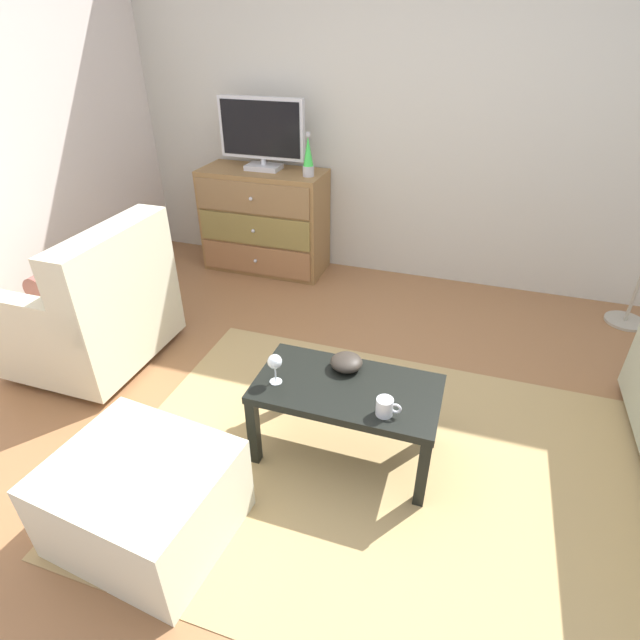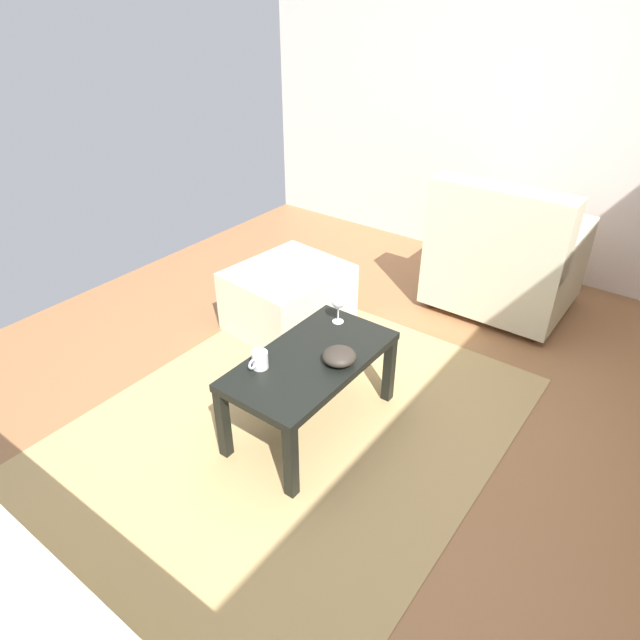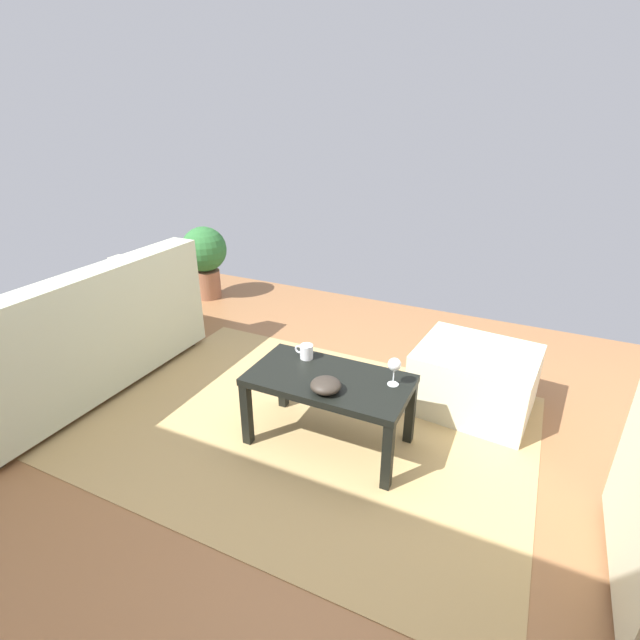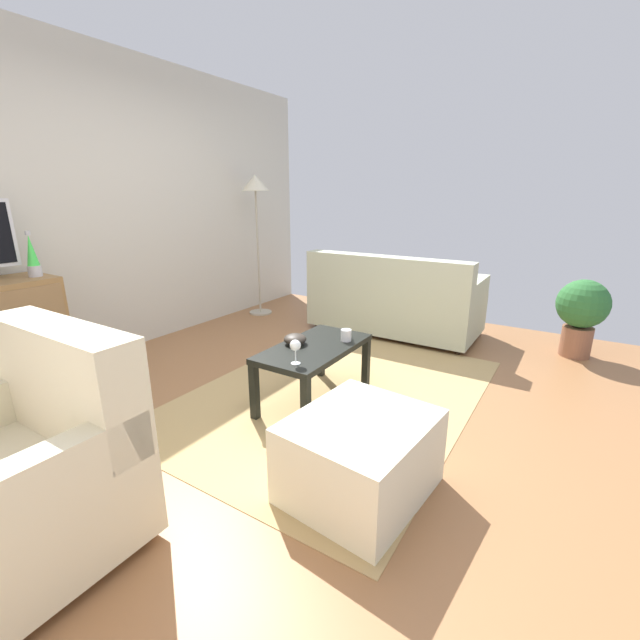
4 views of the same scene
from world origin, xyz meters
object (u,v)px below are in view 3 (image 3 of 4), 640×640
ottoman (474,379)px  mug (306,352)px  wine_glass (394,365)px  bowl_decorative (326,385)px  potted_plant (205,256)px  coffee_table (329,387)px  couch_large (76,339)px

ottoman → mug: bearing=32.8°
mug → ottoman: bearing=-147.2°
wine_glass → bowl_decorative: 0.37m
bowl_decorative → potted_plant: bearing=-38.8°
coffee_table → potted_plant: potted_plant is taller
bowl_decorative → ottoman: 1.09m
coffee_table → bowl_decorative: (-0.04, 0.13, 0.10)m
coffee_table → potted_plant: (2.06, -1.56, 0.06)m
bowl_decorative → couch_large: 1.85m
ottoman → potted_plant: size_ratio=0.97×
coffee_table → couch_large: bearing=5.0°
coffee_table → couch_large: (1.81, 0.16, -0.03)m
coffee_table → couch_large: couch_large is taller
couch_large → ottoman: (-2.49, -0.87, -0.14)m
bowl_decorative → potted_plant: (2.10, -1.69, -0.03)m
mug → couch_large: 1.63m
couch_large → mug: bearing=-169.4°
couch_large → potted_plant: bearing=-81.5°
mug → bowl_decorative: size_ratio=0.71×
coffee_table → ottoman: (-0.68, -0.72, -0.17)m
wine_glass → couch_large: 2.16m
couch_large → potted_plant: couch_large is taller
coffee_table → mug: mug is taller
couch_large → ottoman: couch_large is taller
wine_glass → potted_plant: size_ratio=0.22×
coffee_table → ottoman: 1.00m
coffee_table → mug: (0.21, -0.14, 0.10)m
mug → ottoman: size_ratio=0.16×
potted_plant → coffee_table: bearing=142.9°
mug → wine_glass: bearing=173.8°
bowl_decorative → coffee_table: bearing=-71.7°
mug → ottoman: mug is taller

